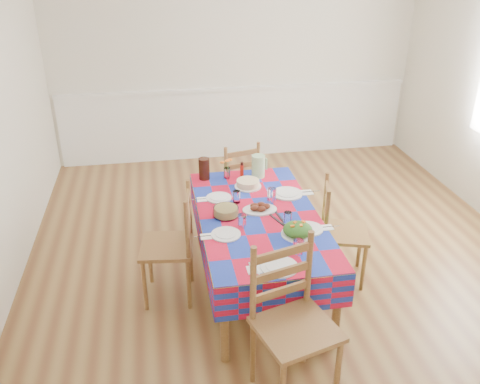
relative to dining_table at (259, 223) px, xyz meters
name	(u,v)px	position (x,y,z in m)	size (l,w,h in m)	color
room	(288,114)	(0.29, 0.34, 0.75)	(4.58, 5.08, 2.78)	brown
wainscot	(236,120)	(0.29, 2.82, -0.11)	(4.41, 0.06, 0.92)	white
dining_table	(259,223)	(0.00, 0.00, 0.00)	(0.92, 1.71, 0.67)	brown
setting_near_head	(285,260)	(0.04, -0.67, 0.10)	(0.40, 0.27, 0.12)	white
setting_left_near	(231,229)	(-0.25, -0.22, 0.10)	(0.39, 0.23, 0.10)	white
setting_left_far	(225,197)	(-0.22, 0.29, 0.09)	(0.38, 0.23, 0.10)	white
setting_right_near	(302,225)	(0.27, -0.25, 0.10)	(0.41, 0.23, 0.10)	white
setting_right_far	(282,194)	(0.25, 0.26, 0.10)	(0.48, 0.28, 0.12)	white
meat_platter	(260,208)	(0.02, 0.07, 0.09)	(0.27, 0.20, 0.05)	white
salad_platter	(298,230)	(0.21, -0.34, 0.11)	(0.24, 0.24, 0.10)	white
pasta_bowl	(226,211)	(-0.25, 0.03, 0.11)	(0.20, 0.20, 0.07)	white
cake	(248,184)	(0.01, 0.50, 0.10)	(0.23, 0.23, 0.06)	white
serving_utensils	(277,217)	(0.13, -0.07, 0.08)	(0.12, 0.28, 0.01)	black
flower_vase	(227,170)	(-0.14, 0.71, 0.15)	(0.12, 0.10, 0.19)	white
hot_sauce	(242,169)	(0.00, 0.72, 0.14)	(0.03, 0.03, 0.14)	#B61A0E
green_pitcher	(258,166)	(0.14, 0.69, 0.17)	(0.12, 0.12, 0.20)	#A7D496
tea_pitcher	(204,169)	(-0.34, 0.73, 0.17)	(0.10, 0.10, 0.19)	black
name_card	(281,275)	(-0.02, -0.81, 0.08)	(0.08, 0.02, 0.02)	white
chair_near	(292,324)	(-0.01, -1.07, -0.09)	(0.55, 0.54, 1.02)	brown
chair_far	(237,183)	(0.01, 1.08, -0.16)	(0.46, 0.45, 0.88)	brown
chair_left	(172,246)	(-0.68, -0.01, -0.13)	(0.44, 0.46, 0.93)	brown
chair_right	(340,232)	(0.68, 0.01, -0.16)	(0.47, 0.48, 0.88)	brown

